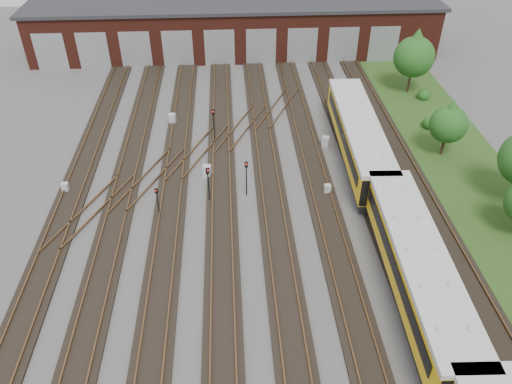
{
  "coord_description": "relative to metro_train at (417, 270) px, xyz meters",
  "views": [
    {
      "loc": [
        -1.18,
        -24.54,
        24.32
      ],
      "look_at": [
        0.63,
        5.15,
        2.0
      ],
      "focal_mm": 35.0,
      "sensor_mm": 36.0,
      "label": 1
    }
  ],
  "objects": [
    {
      "name": "signal_mast_0",
      "position": [
        -16.75,
        8.89,
        -0.49
      ],
      "size": [
        0.25,
        0.24,
        2.5
      ],
      "rotation": [
        0.0,
        0.0,
        -0.34
      ],
      "color": "black",
      "rests_on": "ground"
    },
    {
      "name": "ground",
      "position": [
        -10.0,
        3.55,
        -2.1
      ],
      "size": [
        120.0,
        120.0,
        0.0
      ],
      "primitive_type": "plane",
      "color": "#43403E",
      "rests_on": "ground"
    },
    {
      "name": "relay_cabinet_3",
      "position": [
        -2.41,
        17.99,
        -1.59
      ],
      "size": [
        0.74,
        0.68,
        1.02
      ],
      "primitive_type": "cube",
      "rotation": [
        0.0,
        0.0,
        -0.33
      ],
      "color": "#B8BCBE",
      "rests_on": "ground"
    },
    {
      "name": "signal_mast_2",
      "position": [
        -12.95,
        10.36,
        -0.07
      ],
      "size": [
        0.3,
        0.29,
        3.17
      ],
      "rotation": [
        0.0,
        0.0,
        0.41
      ],
      "color": "black",
      "rests_on": "ground"
    },
    {
      "name": "maintenance_shed",
      "position": [
        -10.01,
        43.52,
        1.11
      ],
      "size": [
        51.0,
        12.5,
        6.35
      ],
      "color": "#501D14",
      "rests_on": "ground"
    },
    {
      "name": "grass_verge",
      "position": [
        9.0,
        13.55,
        -2.07
      ],
      "size": [
        8.0,
        55.0,
        0.05
      ],
      "primitive_type": "cube",
      "color": "#254617",
      "rests_on": "ground"
    },
    {
      "name": "tree_1",
      "position": [
        7.8,
        15.99,
        1.39
      ],
      "size": [
        3.28,
        3.28,
        5.43
      ],
      "color": "#392519",
      "rests_on": "ground"
    },
    {
      "name": "track_network",
      "position": [
        -10.17,
        4.14,
        -1.99
      ],
      "size": [
        30.4,
        70.0,
        0.33
      ],
      "color": "black",
      "rests_on": "ground"
    },
    {
      "name": "relay_cabinet_1",
      "position": [
        -16.78,
        23.19,
        -1.56
      ],
      "size": [
        0.73,
        0.64,
        1.07
      ],
      "primitive_type": "cube",
      "rotation": [
        0.0,
        0.0,
        -0.17
      ],
      "color": "#B8BCBE",
      "rests_on": "ground"
    },
    {
      "name": "metro_train",
      "position": [
        0.0,
        0.0,
        0.0
      ],
      "size": [
        3.66,
        48.81,
        3.45
      ],
      "rotation": [
        0.0,
        0.0,
        -0.04
      ],
      "color": "black",
      "rests_on": "ground"
    },
    {
      "name": "relay_cabinet_4",
      "position": [
        -3.48,
        10.81,
        -1.67
      ],
      "size": [
        0.54,
        0.46,
        0.85
      ],
      "primitive_type": "cube",
      "rotation": [
        0.0,
        0.0,
        0.07
      ],
      "color": "#B8BCBE",
      "rests_on": "ground"
    },
    {
      "name": "signal_mast_1",
      "position": [
        -12.61,
        19.68,
        -0.02
      ],
      "size": [
        0.28,
        0.27,
        3.24
      ],
      "rotation": [
        0.0,
        0.0,
        -0.1
      ],
      "color": "black",
      "rests_on": "ground"
    },
    {
      "name": "bush_2",
      "position": [
        9.84,
        27.02,
        -1.44
      ],
      "size": [
        1.32,
        1.32,
        1.32
      ],
      "primitive_type": "sphere",
      "color": "#204D16",
      "rests_on": "ground"
    },
    {
      "name": "tree_0",
      "position": [
        8.68,
        28.81,
        2.47
      ],
      "size": [
        4.29,
        4.29,
        7.12
      ],
      "color": "#392519",
      "rests_on": "ground"
    },
    {
      "name": "signal_mast_3",
      "position": [
        -9.98,
        11.03,
        -0.08
      ],
      "size": [
        0.26,
        0.24,
        3.17
      ],
      "rotation": [
        0.0,
        0.0,
        -0.13
      ],
      "color": "black",
      "rests_on": "ground"
    },
    {
      "name": "bush_1",
      "position": [
        8.38,
        20.84,
        -1.39
      ],
      "size": [
        1.42,
        1.42,
        1.42
      ],
      "primitive_type": "sphere",
      "color": "#204D16",
      "rests_on": "ground"
    },
    {
      "name": "relay_cabinet_0",
      "position": [
        -24.61,
        12.33,
        -1.67
      ],
      "size": [
        0.55,
        0.47,
        0.86
      ],
      "primitive_type": "cube",
      "rotation": [
        0.0,
        0.0,
        -0.07
      ],
      "color": "#B8BCBE",
      "rests_on": "ground"
    },
    {
      "name": "relay_cabinet_2",
      "position": [
        -13.19,
        13.82,
        -1.55
      ],
      "size": [
        0.77,
        0.69,
        1.09
      ],
      "primitive_type": "cube",
      "rotation": [
        0.0,
        0.0,
        -0.24
      ],
      "color": "#B8BCBE",
      "rests_on": "ground"
    }
  ]
}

